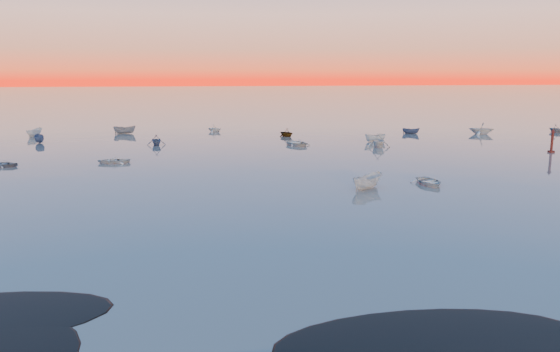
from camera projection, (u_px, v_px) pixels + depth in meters
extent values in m
plane|color=#6F665C|center=(221.00, 122.00, 122.21)|extent=(600.00, 600.00, 0.00)
imported|color=silver|center=(367.00, 188.00, 52.80)|extent=(3.76, 4.33, 1.41)
cylinder|color=#41120E|center=(551.00, 152.00, 76.36)|extent=(0.97, 0.97, 0.32)
cylinder|color=#41120E|center=(552.00, 142.00, 76.11)|extent=(0.34, 0.34, 2.79)
cone|color=#41120E|center=(553.00, 131.00, 75.79)|extent=(0.64, 0.64, 0.54)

